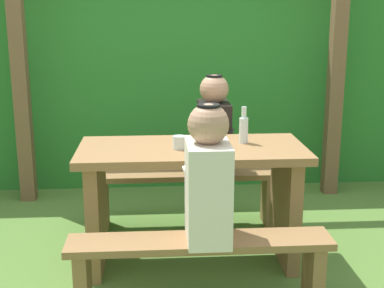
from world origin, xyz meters
The scene contains 11 objects.
ground_plane centered at (0.00, 0.00, 0.00)m, with size 12.00×12.00×0.00m, color #507631.
hedge_backdrop centered at (0.00, 2.01, 0.91)m, with size 6.40×0.98×1.83m, color #297528.
pergola_post_left centered at (-1.32, 1.27, 0.98)m, with size 0.12×0.12×1.95m, color brown.
pergola_post_right centered at (1.32, 1.27, 0.98)m, with size 0.12×0.12×1.95m, color brown.
picnic_table centered at (0.00, 0.00, 0.52)m, with size 1.40×0.64×0.77m.
bench_near centered at (0.00, -0.59, 0.30)m, with size 1.40×0.24×0.42m.
bench_far centered at (0.00, 0.59, 0.30)m, with size 1.40×0.24×0.42m.
person_white_shirt centered at (0.04, -0.59, 0.75)m, with size 0.25×0.35×0.72m.
person_black_coat centered at (0.20, 0.59, 0.75)m, with size 0.25×0.35×0.72m.
drinking_glass centered at (-0.08, -0.05, 0.81)m, with size 0.08×0.08×0.08m, color silver.
bottle_left centered at (0.33, 0.07, 0.86)m, with size 0.06×0.06×0.23m.
Camera 1 is at (-0.23, -3.20, 1.60)m, focal length 50.27 mm.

